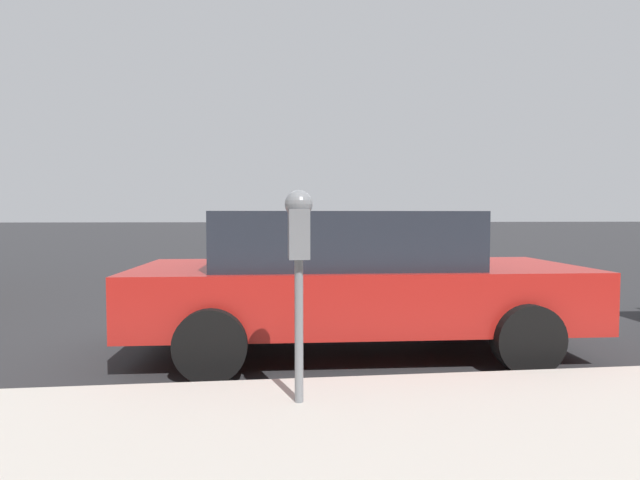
# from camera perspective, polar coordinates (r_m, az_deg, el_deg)

# --- Properties ---
(ground_plane) EXTENTS (220.00, 220.00, 0.00)m
(ground_plane) POSITION_cam_1_polar(r_m,az_deg,el_deg) (6.33, 2.78, -10.32)
(ground_plane) COLOR #2B2B2D
(parking_meter) EXTENTS (0.21, 0.19, 1.46)m
(parking_meter) POSITION_cam_1_polar(r_m,az_deg,el_deg) (3.40, -2.44, -0.13)
(parking_meter) COLOR gray
(parking_meter) RESTS_ON sidewalk
(car_red) EXTENTS (2.15, 4.64, 1.48)m
(car_red) POSITION_cam_1_polar(r_m,az_deg,el_deg) (5.31, 3.79, -4.33)
(car_red) COLOR #B21E19
(car_red) RESTS_ON ground_plane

